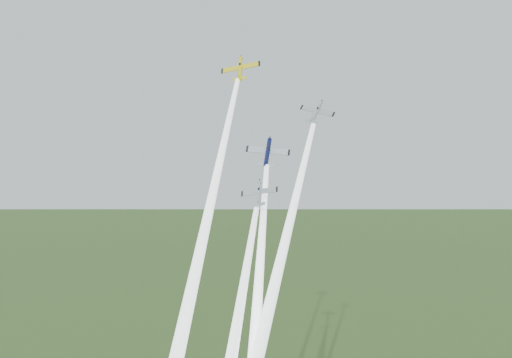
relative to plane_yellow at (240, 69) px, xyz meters
name	(u,v)px	position (x,y,z in m)	size (l,w,h in m)	color
plane_yellow	(240,69)	(0.00, 0.00, 0.00)	(8.35, 8.29, 1.31)	yellow
smoke_trail_yellow	(202,241)	(5.73, -25.44, -31.83)	(2.68, 2.68, 75.90)	white
plane_navy	(268,152)	(8.64, -5.39, -17.10)	(8.55, 8.48, 1.34)	#0E123D
smoke_trail_navy	(256,325)	(16.23, -26.52, -44.51)	(2.68, 2.68, 64.49)	white
plane_silver_right	(316,112)	(16.93, -0.88, -9.30)	(6.86, 6.81, 1.07)	#A4ADB2
smoke_trail_silver_right	(276,279)	(18.56, -23.84, -37.39)	(2.68, 2.68, 66.23)	white
plane_silver_low	(259,193)	(11.74, -15.81, -24.18)	(6.67, 6.62, 1.05)	#A4ACB2
smoke_trail_silver_low	(233,349)	(15.77, -33.62, -46.47)	(2.68, 2.68, 51.24)	white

